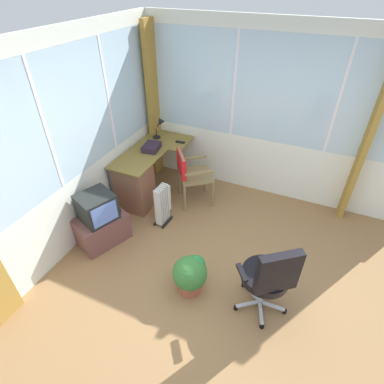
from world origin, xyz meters
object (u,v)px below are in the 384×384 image
(desk_lamp, at_px, (161,125))
(paper_tray, at_px, (152,147))
(desk, at_px, (136,182))
(tv_on_stand, at_px, (100,221))
(office_chair, at_px, (270,276))
(wooden_armchair, at_px, (188,171))
(space_heater, at_px, (163,204))
(potted_plant, at_px, (191,273))
(tv_remote, at_px, (180,142))

(desk_lamp, relative_size, paper_tray, 1.08)
(desk, distance_m, tv_on_stand, 0.89)
(office_chair, bearing_deg, desk, 64.70)
(desk_lamp, bearing_deg, wooden_armchair, -125.45)
(paper_tray, relative_size, tv_on_stand, 0.39)
(desk, xyz_separation_m, space_heater, (-0.20, -0.57, -0.10))
(desk_lamp, xyz_separation_m, tv_on_stand, (-1.78, -0.02, -0.63))
(paper_tray, bearing_deg, wooden_armchair, -94.59)
(paper_tray, relative_size, space_heater, 0.48)
(office_chair, bearing_deg, paper_tray, 55.70)
(tv_on_stand, bearing_deg, wooden_armchair, -29.25)
(office_chair, height_order, tv_on_stand, office_chair)
(office_chair, height_order, space_heater, office_chair)
(office_chair, relative_size, potted_plant, 2.10)
(tv_remote, height_order, wooden_armchair, wooden_armchair)
(office_chair, relative_size, tv_on_stand, 1.32)
(desk_lamp, relative_size, office_chair, 0.32)
(desk_lamp, xyz_separation_m, space_heater, (-1.10, -0.59, -0.65))
(wooden_armchair, relative_size, tv_on_stand, 1.15)
(tv_remote, distance_m, tv_on_stand, 1.80)
(space_heater, relative_size, potted_plant, 1.31)
(potted_plant, bearing_deg, space_heater, 42.52)
(tv_remote, relative_size, wooden_armchair, 0.17)
(tv_remote, xyz_separation_m, space_heater, (-1.02, -0.21, -0.46))
(wooden_armchair, bearing_deg, desk_lamp, 54.55)
(tv_on_stand, xyz_separation_m, space_heater, (0.68, -0.58, -0.02))
(desk, relative_size, wooden_armchair, 1.61)
(desk_lamp, relative_size, potted_plant, 0.67)
(desk_lamp, height_order, wooden_armchair, desk_lamp)
(paper_tray, distance_m, wooden_armchair, 0.69)
(desk, bearing_deg, paper_tray, -7.06)
(tv_remote, xyz_separation_m, potted_plant, (-1.95, -1.05, -0.51))
(tv_remote, bearing_deg, desk, 151.85)
(paper_tray, height_order, office_chair, office_chair)
(space_heater, height_order, potted_plant, space_heater)
(desk_lamp, height_order, tv_remote, desk_lamp)
(paper_tray, distance_m, tv_on_stand, 1.40)
(paper_tray, distance_m, office_chair, 2.67)
(tv_remote, distance_m, paper_tray, 0.50)
(wooden_armchair, xyz_separation_m, potted_plant, (-1.51, -0.71, -0.31))
(wooden_armchair, relative_size, potted_plant, 1.84)
(desk_lamp, distance_m, potted_plant, 2.58)
(tv_remote, bearing_deg, tv_on_stand, 163.23)
(office_chair, distance_m, potted_plant, 0.90)
(wooden_armchair, height_order, space_heater, wooden_armchair)
(desk_lamp, distance_m, tv_remote, 0.44)
(desk, height_order, wooden_armchair, wooden_armchair)
(desk_lamp, bearing_deg, desk, -178.40)
(desk, xyz_separation_m, tv_remote, (0.82, -0.36, 0.36))
(tv_remote, distance_m, potted_plant, 2.27)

